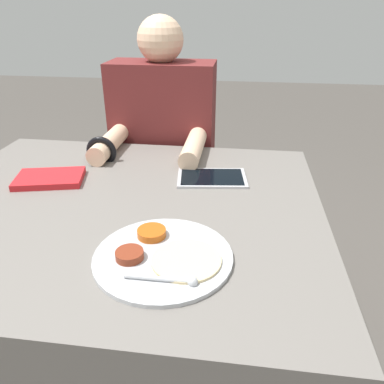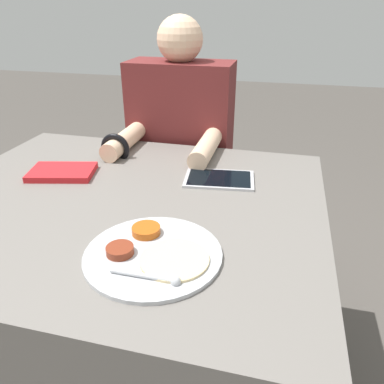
% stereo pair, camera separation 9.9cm
% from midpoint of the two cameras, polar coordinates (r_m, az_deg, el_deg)
% --- Properties ---
extents(ground_plane, '(12.00, 12.00, 0.00)m').
position_cam_midpoint_polar(ground_plane, '(1.60, -6.32, -25.97)').
color(ground_plane, '#4C4742').
extents(dining_table, '(1.16, 0.98, 0.76)m').
position_cam_midpoint_polar(dining_table, '(1.32, -7.18, -15.92)').
color(dining_table, slate).
rests_on(dining_table, ground_plane).
extents(thali_tray, '(0.31, 0.31, 0.03)m').
position_cam_midpoint_polar(thali_tray, '(0.85, -2.57, -9.44)').
color(thali_tray, '#B7BABF').
rests_on(thali_tray, dining_table).
extents(red_notebook, '(0.23, 0.18, 0.02)m').
position_cam_midpoint_polar(red_notebook, '(1.29, -17.11, 2.81)').
color(red_notebook, silver).
rests_on(red_notebook, dining_table).
extents(tablet_device, '(0.24, 0.17, 0.01)m').
position_cam_midpoint_polar(tablet_device, '(1.20, 6.53, 1.93)').
color(tablet_device, '#B7B7BC').
rests_on(tablet_device, dining_table).
extents(person_diner, '(0.43, 0.49, 1.23)m').
position_cam_midpoint_polar(person_diner, '(1.70, 0.02, 2.79)').
color(person_diner, black).
rests_on(person_diner, ground_plane).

